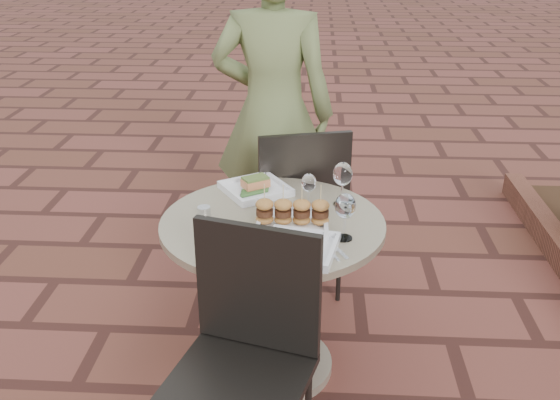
# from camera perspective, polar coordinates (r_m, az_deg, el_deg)

# --- Properties ---
(ground) EXTENTS (60.00, 60.00, 0.00)m
(ground) POSITION_cam_1_polar(r_m,az_deg,el_deg) (3.07, -0.37, -12.21)
(ground) COLOR brown
(ground) RESTS_ON ground
(cafe_table) EXTENTS (0.90, 0.90, 0.73)m
(cafe_table) POSITION_cam_1_polar(r_m,az_deg,el_deg) (2.61, -0.66, -6.72)
(cafe_table) COLOR gray
(cafe_table) RESTS_ON ground
(chair_far) EXTENTS (0.54, 0.54, 0.93)m
(chair_far) POSITION_cam_1_polar(r_m,az_deg,el_deg) (3.10, 1.81, -0.01)
(chair_far) COLOR black
(chair_far) RESTS_ON ground
(chair_near) EXTENTS (0.54, 0.54, 0.93)m
(chair_near) POSITION_cam_1_polar(r_m,az_deg,el_deg) (2.12, -3.06, -12.84)
(chair_near) COLOR black
(chair_near) RESTS_ON ground
(diner) EXTENTS (0.69, 0.49, 1.78)m
(diner) POSITION_cam_1_polar(r_m,az_deg,el_deg) (3.31, -0.64, 7.92)
(diner) COLOR #5C6839
(diner) RESTS_ON ground
(plate_salmon) EXTENTS (0.35, 0.35, 0.07)m
(plate_salmon) POSITION_cam_1_polar(r_m,az_deg,el_deg) (2.74, -2.25, 1.13)
(plate_salmon) COLOR white
(plate_salmon) RESTS_ON cafe_table
(plate_sliders) EXTENTS (0.29, 0.28, 0.18)m
(plate_sliders) POSITION_cam_1_polar(r_m,az_deg,el_deg) (2.42, 1.14, -1.53)
(plate_sliders) COLOR white
(plate_sliders) RESTS_ON cafe_table
(plate_tuna) EXTENTS (0.31, 0.31, 0.03)m
(plate_tuna) POSITION_cam_1_polar(r_m,az_deg,el_deg) (2.26, 1.79, -4.37)
(plate_tuna) COLOR white
(plate_tuna) RESTS_ON cafe_table
(wine_glass_right) EXTENTS (0.08, 0.08, 0.18)m
(wine_glass_right) POSITION_cam_1_polar(r_m,az_deg,el_deg) (2.31, 5.98, -0.66)
(wine_glass_right) COLOR white
(wine_glass_right) RESTS_ON cafe_table
(wine_glass_mid) EXTENTS (0.06, 0.06, 0.15)m
(wine_glass_mid) POSITION_cam_1_polar(r_m,az_deg,el_deg) (2.56, 2.64, 1.52)
(wine_glass_mid) COLOR white
(wine_glass_mid) RESTS_ON cafe_table
(wine_glass_far) EXTENTS (0.08, 0.08, 0.19)m
(wine_glass_far) POSITION_cam_1_polar(r_m,az_deg,el_deg) (2.58, 5.75, 2.29)
(wine_glass_far) COLOR white
(wine_glass_far) RESTS_ON cafe_table
(steel_ramekin) EXTENTS (0.06, 0.06, 0.04)m
(steel_ramekin) POSITION_cam_1_polar(r_m,az_deg,el_deg) (2.54, -6.95, -1.04)
(steel_ramekin) COLOR silver
(steel_ramekin) RESTS_ON cafe_table
(cutlery_set) EXTENTS (0.17, 0.24, 0.00)m
(cutlery_set) POSITION_cam_1_polar(r_m,az_deg,el_deg) (2.29, 4.43, -4.32)
(cutlery_set) COLOR silver
(cutlery_set) RESTS_ON cafe_table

